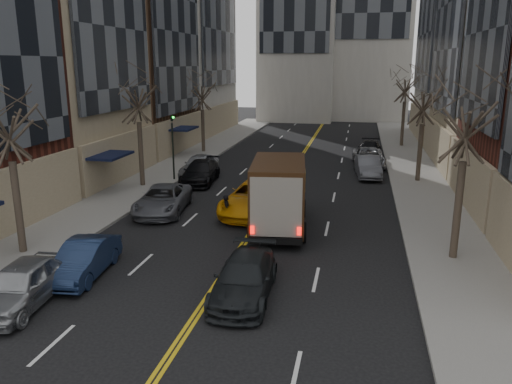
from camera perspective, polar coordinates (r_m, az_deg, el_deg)
sidewalk_left at (r=39.57m, az=-8.92°, el=3.08°), size 4.00×66.00×0.15m
sidewalk_right at (r=37.32m, az=17.95°, el=1.85°), size 4.00×66.00×0.15m
tree_lf_near at (r=22.04m, az=-26.75°, el=8.90°), size 3.20×3.20×8.41m
tree_lf_mid at (r=32.30m, az=-13.46°, el=11.99°), size 3.20×3.20×8.91m
tree_lf_far at (r=44.44m, az=-6.22°, el=12.15°), size 3.20×3.20×8.12m
tree_rt_near at (r=20.70m, az=23.20°, el=9.60°), size 3.20×3.20×8.71m
tree_rt_mid at (r=34.54m, az=18.75°, el=11.05°), size 3.20×3.20×8.32m
tree_rt_far at (r=49.44m, az=16.81°, el=12.70°), size 3.20×3.20×9.11m
traffic_signal at (r=33.93m, az=-9.50°, el=5.87°), size 0.29×0.26×4.70m
ups_truck at (r=23.74m, az=2.63°, el=-0.31°), size 3.16×6.56×3.46m
observer_sedan at (r=17.32m, az=-1.34°, el=-9.82°), size 2.10×4.76×1.36m
taxi at (r=26.56m, az=-0.06°, el=-0.71°), size 3.31×6.24×1.67m
pedestrian at (r=24.77m, az=-3.34°, el=-2.06°), size 0.49×0.62×1.51m
parked_lf_a at (r=18.40m, az=-25.22°, el=-9.54°), size 2.19×4.55×1.50m
parked_lf_b at (r=19.98m, az=-19.07°, el=-7.25°), size 1.83×4.23×1.35m
parked_lf_c at (r=27.20m, az=-10.61°, el=-0.85°), size 3.04×5.43×1.43m
parked_lf_d at (r=33.63m, az=-6.39°, el=2.28°), size 2.50×5.19×1.46m
parked_lf_e at (r=35.93m, az=-6.49°, el=3.12°), size 2.05×4.54×1.52m
parked_rt_a at (r=36.03m, az=12.68°, el=2.83°), size 1.97×4.53×1.45m
parked_rt_b at (r=39.79m, az=12.75°, el=3.88°), size 2.61×5.18×1.41m
parked_rt_c at (r=43.88m, az=12.84°, el=4.81°), size 2.15×4.73×1.34m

